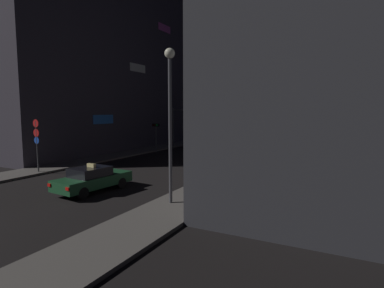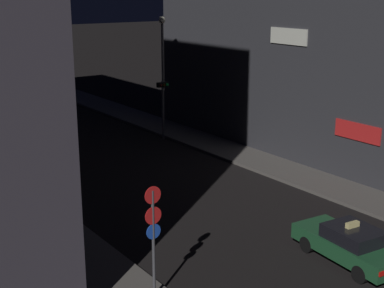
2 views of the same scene
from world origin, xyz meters
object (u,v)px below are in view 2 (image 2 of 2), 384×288
at_px(street_lamp_far_block, 163,58).
at_px(traffic_light_left_kerb, 24,137).
at_px(sign_pole_left, 153,231).
at_px(taxi, 350,244).
at_px(traffic_light_right_kerb, 163,98).
at_px(traffic_light_overhead, 28,100).

bearing_deg(street_lamp_far_block, traffic_light_left_kerb, -158.51).
xyz_separation_m(traffic_light_left_kerb, sign_pole_left, (-0.85, -14.09, 0.09)).
distance_m(taxi, traffic_light_right_kerb, 19.52).
distance_m(traffic_light_left_kerb, sign_pole_left, 14.11).
xyz_separation_m(traffic_light_right_kerb, sign_pole_left, (-11.38, -17.02, -0.37)).
distance_m(traffic_light_right_kerb, street_lamp_far_block, 3.12).
bearing_deg(traffic_light_left_kerb, sign_pole_left, -93.47).
distance_m(traffic_light_overhead, traffic_light_right_kerb, 8.97).
relative_size(traffic_light_overhead, traffic_light_right_kerb, 1.24).
xyz_separation_m(taxi, street_lamp_far_block, (5.13, 20.62, 4.53)).
height_order(traffic_light_overhead, traffic_light_right_kerb, traffic_light_overhead).
height_order(taxi, traffic_light_overhead, traffic_light_overhead).
height_order(traffic_light_right_kerb, sign_pole_left, traffic_light_right_kerb).
distance_m(traffic_light_overhead, sign_pole_left, 17.97).
relative_size(traffic_light_overhead, sign_pole_left, 1.30).
bearing_deg(traffic_light_right_kerb, traffic_light_left_kerb, -164.46).
bearing_deg(sign_pole_left, traffic_light_right_kerb, 56.22).
relative_size(traffic_light_left_kerb, traffic_light_right_kerb, 0.82).
distance_m(traffic_light_left_kerb, street_lamp_far_block, 12.79).
distance_m(traffic_light_overhead, traffic_light_left_kerb, 4.21).
bearing_deg(traffic_light_right_kerb, taxi, -102.07).
relative_size(traffic_light_left_kerb, sign_pole_left, 0.86).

